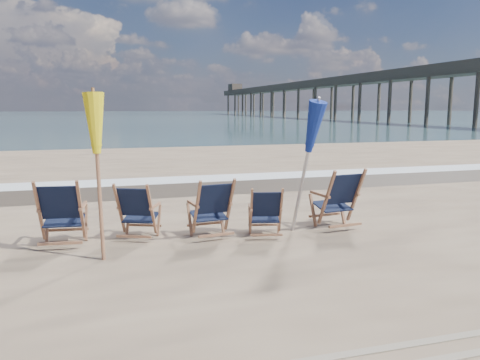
{
  "coord_description": "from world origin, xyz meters",
  "views": [
    {
      "loc": [
        -2.29,
        -5.63,
        2.18
      ],
      "look_at": [
        0.0,
        2.2,
        0.9
      ],
      "focal_mm": 35.0,
      "sensor_mm": 36.0,
      "label": 1
    }
  ],
  "objects_px": {
    "beach_chair_2": "(230,207)",
    "beach_chair_3": "(281,213)",
    "beach_chair_0": "(81,213)",
    "beach_chair_4": "(356,198)",
    "umbrella_yellow": "(97,133)",
    "fishing_pier": "(329,93)",
    "umbrella_blue": "(305,130)",
    "beach_chair_1": "(152,212)"
  },
  "relations": [
    {
      "from": "beach_chair_3",
      "to": "beach_chair_0",
      "type": "bearing_deg",
      "value": 5.68
    },
    {
      "from": "beach_chair_1",
      "to": "fishing_pier",
      "type": "distance_m",
      "value": 82.36
    },
    {
      "from": "beach_chair_0",
      "to": "fishing_pier",
      "type": "distance_m",
      "value": 82.9
    },
    {
      "from": "beach_chair_3",
      "to": "fishing_pier",
      "type": "xyz_separation_m",
      "value": [
        37.51,
        72.54,
        4.21
      ]
    },
    {
      "from": "beach_chair_1",
      "to": "fishing_pier",
      "type": "bearing_deg",
      "value": -95.81
    },
    {
      "from": "beach_chair_0",
      "to": "umbrella_yellow",
      "type": "height_order",
      "value": "umbrella_yellow"
    },
    {
      "from": "beach_chair_2",
      "to": "beach_chair_3",
      "type": "distance_m",
      "value": 0.85
    },
    {
      "from": "beach_chair_4",
      "to": "umbrella_yellow",
      "type": "distance_m",
      "value": 4.62
    },
    {
      "from": "beach_chair_1",
      "to": "beach_chair_2",
      "type": "height_order",
      "value": "beach_chair_2"
    },
    {
      "from": "beach_chair_2",
      "to": "umbrella_blue",
      "type": "bearing_deg",
      "value": 165.96
    },
    {
      "from": "beach_chair_2",
      "to": "beach_chair_3",
      "type": "xyz_separation_m",
      "value": [
        0.8,
        -0.29,
        -0.08
      ]
    },
    {
      "from": "beach_chair_1",
      "to": "beach_chair_3",
      "type": "distance_m",
      "value": 2.12
    },
    {
      "from": "beach_chair_0",
      "to": "beach_chair_4",
      "type": "distance_m",
      "value": 4.72
    },
    {
      "from": "beach_chair_1",
      "to": "beach_chair_3",
      "type": "relative_size",
      "value": 1.1
    },
    {
      "from": "beach_chair_0",
      "to": "beach_chair_2",
      "type": "xyz_separation_m",
      "value": [
        2.37,
        -0.13,
        -0.03
      ]
    },
    {
      "from": "beach_chair_0",
      "to": "beach_chair_1",
      "type": "distance_m",
      "value": 1.09
    },
    {
      "from": "beach_chair_2",
      "to": "fishing_pier",
      "type": "distance_m",
      "value": 81.88
    },
    {
      "from": "beach_chair_4",
      "to": "umbrella_blue",
      "type": "distance_m",
      "value": 1.66
    },
    {
      "from": "beach_chair_2",
      "to": "fishing_pier",
      "type": "bearing_deg",
      "value": -124.4
    },
    {
      "from": "beach_chair_4",
      "to": "fishing_pier",
      "type": "xyz_separation_m",
      "value": [
        35.96,
        72.29,
        4.09
      ]
    },
    {
      "from": "beach_chair_0",
      "to": "beach_chair_1",
      "type": "bearing_deg",
      "value": -172.4
    },
    {
      "from": "beach_chair_0",
      "to": "beach_chair_3",
      "type": "bearing_deg",
      "value": 179.01
    },
    {
      "from": "beach_chair_3",
      "to": "umbrella_blue",
      "type": "xyz_separation_m",
      "value": [
        0.45,
        0.12,
        1.36
      ]
    },
    {
      "from": "beach_chair_3",
      "to": "umbrella_blue",
      "type": "bearing_deg",
      "value": -151.77
    },
    {
      "from": "beach_chair_0",
      "to": "beach_chair_4",
      "type": "relative_size",
      "value": 0.98
    },
    {
      "from": "beach_chair_4",
      "to": "fishing_pier",
      "type": "relative_size",
      "value": 0.01
    },
    {
      "from": "umbrella_blue",
      "to": "fishing_pier",
      "type": "relative_size",
      "value": 0.02
    },
    {
      "from": "beach_chair_1",
      "to": "beach_chair_4",
      "type": "distance_m",
      "value": 3.63
    },
    {
      "from": "fishing_pier",
      "to": "beach_chair_0",
      "type": "bearing_deg",
      "value": -119.42
    },
    {
      "from": "beach_chair_0",
      "to": "fishing_pier",
      "type": "xyz_separation_m",
      "value": [
        40.67,
        72.12,
        4.1
      ]
    },
    {
      "from": "beach_chair_1",
      "to": "umbrella_blue",
      "type": "distance_m",
      "value": 2.87
    },
    {
      "from": "beach_chair_2",
      "to": "beach_chair_1",
      "type": "bearing_deg",
      "value": -13.11
    },
    {
      "from": "umbrella_yellow",
      "to": "beach_chair_4",
      "type": "bearing_deg",
      "value": 6.47
    },
    {
      "from": "fishing_pier",
      "to": "beach_chair_2",
      "type": "bearing_deg",
      "value": -117.93
    },
    {
      "from": "beach_chair_1",
      "to": "umbrella_yellow",
      "type": "bearing_deg",
      "value": 64.24
    },
    {
      "from": "beach_chair_1",
      "to": "umbrella_blue",
      "type": "bearing_deg",
      "value": -164.14
    },
    {
      "from": "beach_chair_4",
      "to": "beach_chair_1",
      "type": "bearing_deg",
      "value": -9.35
    },
    {
      "from": "beach_chair_0",
      "to": "beach_chair_3",
      "type": "distance_m",
      "value": 3.2
    },
    {
      "from": "beach_chair_0",
      "to": "beach_chair_2",
      "type": "height_order",
      "value": "beach_chair_0"
    },
    {
      "from": "umbrella_yellow",
      "to": "umbrella_blue",
      "type": "height_order",
      "value": "umbrella_yellow"
    },
    {
      "from": "beach_chair_1",
      "to": "beach_chair_2",
      "type": "xyz_separation_m",
      "value": [
        1.28,
        -0.15,
        0.03
      ]
    },
    {
      "from": "beach_chair_3",
      "to": "umbrella_yellow",
      "type": "relative_size",
      "value": 0.37
    }
  ]
}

